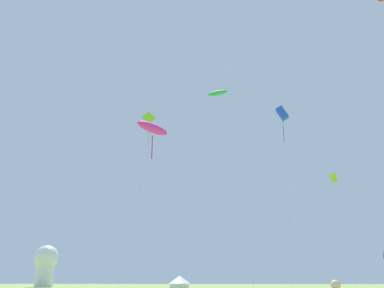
{
  "coord_description": "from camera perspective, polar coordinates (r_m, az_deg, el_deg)",
  "views": [
    {
      "loc": [
        3.16,
        -3.89,
        1.72
      ],
      "look_at": [
        0.0,
        32.0,
        14.01
      ],
      "focal_mm": 37.44,
      "sensor_mm": 36.0,
      "label": 1
    }
  ],
  "objects": [
    {
      "name": "kite_green_parafoil",
      "position": [
        35.75,
        3.68,
        7.16
      ],
      "size": [
        3.51,
        1.58,
        17.79
      ],
      "color": "green",
      "rests_on": "ground"
    },
    {
      "name": "kite_lime_diamond",
      "position": [
        69.34,
        -6.19,
        3.28
      ],
      "size": [
        2.5,
        2.36,
        29.57
      ],
      "color": "#99DB2D",
      "rests_on": "ground"
    },
    {
      "name": "festival_tent_right",
      "position": [
        74.17,
        -1.79,
        -19.08
      ],
      "size": [
        3.85,
        3.85,
        2.5
      ],
      "color": "white",
      "rests_on": "ground"
    },
    {
      "name": "kite_magenta_parafoil",
      "position": [
        31.93,
        -5.62,
        2.23
      ],
      "size": [
        3.43,
        3.4,
        13.71
      ],
      "color": "#E02DA3",
      "rests_on": "ground"
    },
    {
      "name": "observatory_dome",
      "position": [
        119.86,
        -20.11,
        -15.69
      ],
      "size": [
        6.4,
        6.4,
        10.8
      ],
      "color": "white",
      "rests_on": "ground"
    },
    {
      "name": "kite_blue_box",
      "position": [
        41.24,
        12.72,
        4.18
      ],
      "size": [
        1.3,
        1.77,
        18.35
      ],
      "color": "blue",
      "rests_on": "ground"
    },
    {
      "name": "kite_lime_box",
      "position": [
        66.87,
        19.49,
        -4.6
      ],
      "size": [
        1.71,
        2.55,
        17.75
      ],
      "color": "#99DB2D",
      "rests_on": "ground"
    }
  ]
}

